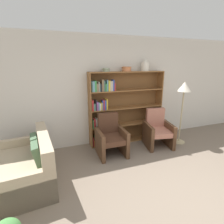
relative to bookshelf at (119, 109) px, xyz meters
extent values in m
plane|color=#7A6B5B|center=(0.11, -2.36, -0.93)|extent=(24.00, 24.00, 0.00)
cube|color=silver|center=(0.11, 0.17, 0.44)|extent=(12.00, 0.06, 2.75)
cube|color=brown|center=(-0.79, -0.02, 0.01)|extent=(0.02, 0.30, 1.88)
cube|color=brown|center=(1.19, -0.02, 0.01)|extent=(0.02, 0.30, 1.88)
cube|color=brown|center=(0.20, -0.02, 0.94)|extent=(1.95, 0.30, 0.02)
cube|color=brown|center=(0.20, -0.02, -0.92)|extent=(1.95, 0.30, 0.03)
cube|color=brown|center=(0.20, 0.13, 0.01)|extent=(1.95, 0.01, 1.88)
cube|color=red|center=(-0.74, -0.06, -0.80)|extent=(0.02, 0.18, 0.22)
cube|color=orange|center=(-0.72, -0.06, -0.83)|extent=(0.02, 0.18, 0.16)
cube|color=#388C47|center=(-0.70, -0.09, -0.77)|extent=(0.02, 0.12, 0.27)
cube|color=#4C756B|center=(-0.66, -0.06, -0.80)|extent=(0.04, 0.18, 0.22)
cube|color=red|center=(-0.62, -0.07, -0.80)|extent=(0.04, 0.15, 0.21)
cube|color=#334CB2|center=(-0.57, -0.06, -0.82)|extent=(0.04, 0.17, 0.17)
cube|color=#669EB2|center=(-0.53, -0.09, -0.80)|extent=(0.02, 0.12, 0.21)
cube|color=white|center=(-0.51, -0.08, -0.80)|extent=(0.03, 0.13, 0.21)
cube|color=red|center=(-0.48, -0.05, -0.79)|extent=(0.02, 0.19, 0.24)
cube|color=#4C756B|center=(-0.46, -0.07, -0.77)|extent=(0.02, 0.15, 0.27)
cube|color=#994C99|center=(-0.42, -0.06, -0.81)|extent=(0.03, 0.18, 0.19)
cube|color=#669EB2|center=(-0.39, -0.06, -0.78)|extent=(0.02, 0.17, 0.25)
cube|color=#334CB2|center=(-0.35, -0.08, -0.80)|extent=(0.04, 0.14, 0.22)
cube|color=#388C47|center=(-0.32, -0.07, -0.78)|extent=(0.02, 0.15, 0.25)
cube|color=#388C47|center=(-0.29, -0.07, -0.81)|extent=(0.03, 0.16, 0.20)
cube|color=red|center=(-0.26, -0.08, -0.82)|extent=(0.03, 0.13, 0.17)
cube|color=brown|center=(0.20, -0.02, -0.44)|extent=(1.95, 0.30, 0.02)
cube|color=#388C47|center=(-0.74, -0.08, -0.31)|extent=(0.02, 0.13, 0.23)
cube|color=red|center=(-0.71, -0.08, -0.30)|extent=(0.03, 0.13, 0.25)
cube|color=red|center=(-0.68, -0.06, -0.32)|extent=(0.02, 0.17, 0.22)
cube|color=white|center=(-0.65, -0.07, -0.30)|extent=(0.03, 0.15, 0.25)
cube|color=#388C47|center=(-0.61, -0.05, -0.32)|extent=(0.04, 0.19, 0.22)
cube|color=#4C756B|center=(-0.57, -0.08, -0.30)|extent=(0.03, 0.14, 0.26)
cube|color=red|center=(-0.53, -0.08, -0.32)|extent=(0.03, 0.14, 0.22)
cube|color=white|center=(-0.49, -0.05, -0.33)|extent=(0.04, 0.19, 0.19)
cube|color=black|center=(-0.44, -0.08, -0.33)|extent=(0.04, 0.13, 0.18)
cube|color=black|center=(-0.41, -0.06, -0.31)|extent=(0.03, 0.18, 0.23)
cube|color=#334CB2|center=(-0.38, -0.06, -0.31)|extent=(0.02, 0.18, 0.23)
cube|color=brown|center=(0.20, -0.02, 0.02)|extent=(1.95, 0.30, 0.02)
cube|color=red|center=(-0.74, -0.07, 0.16)|extent=(0.03, 0.16, 0.26)
cube|color=#4C756B|center=(-0.69, -0.05, 0.12)|extent=(0.04, 0.19, 0.17)
cube|color=black|center=(-0.66, -0.08, 0.16)|extent=(0.02, 0.14, 0.26)
cube|color=#994C99|center=(-0.62, -0.08, 0.13)|extent=(0.04, 0.13, 0.20)
cube|color=#669EB2|center=(-0.58, -0.05, 0.13)|extent=(0.03, 0.20, 0.19)
cube|color=white|center=(-0.55, -0.05, 0.12)|extent=(0.03, 0.19, 0.17)
cube|color=gold|center=(-0.51, -0.06, 0.12)|extent=(0.03, 0.17, 0.18)
cube|color=#334CB2|center=(-0.49, -0.09, 0.15)|extent=(0.02, 0.12, 0.24)
cube|color=red|center=(-0.46, -0.06, 0.16)|extent=(0.03, 0.18, 0.25)
cube|color=#334CB2|center=(-0.42, -0.07, 0.15)|extent=(0.03, 0.16, 0.23)
cube|color=gold|center=(-0.38, -0.06, 0.17)|extent=(0.04, 0.17, 0.27)
cube|color=brown|center=(0.20, -0.02, 0.48)|extent=(1.95, 0.30, 0.02)
cube|color=#4C756B|center=(-0.74, -0.06, 0.62)|extent=(0.02, 0.18, 0.25)
cube|color=#669EB2|center=(-0.70, -0.06, 0.61)|extent=(0.04, 0.18, 0.25)
cube|color=#388C47|center=(-0.66, -0.05, 0.62)|extent=(0.04, 0.19, 0.26)
cube|color=#7F6B4C|center=(-0.61, -0.05, 0.59)|extent=(0.04, 0.19, 0.19)
cube|color=#B2A899|center=(-0.58, -0.07, 0.61)|extent=(0.02, 0.15, 0.24)
cube|color=#4C756B|center=(-0.55, -0.08, 0.59)|extent=(0.02, 0.13, 0.20)
cube|color=black|center=(-0.52, -0.06, 0.58)|extent=(0.03, 0.18, 0.18)
cube|color=#7F6B4C|center=(-0.48, -0.07, 0.63)|extent=(0.04, 0.15, 0.28)
cube|color=#4C756B|center=(-0.44, -0.06, 0.62)|extent=(0.03, 0.17, 0.26)
cube|color=#388C47|center=(-0.40, -0.09, 0.58)|extent=(0.04, 0.12, 0.19)
cube|color=#669EB2|center=(-0.36, -0.07, 0.63)|extent=(0.03, 0.15, 0.27)
cube|color=gold|center=(-0.32, -0.08, 0.62)|extent=(0.04, 0.13, 0.25)
cube|color=white|center=(-0.28, -0.08, 0.61)|extent=(0.02, 0.14, 0.25)
cube|color=#B2A899|center=(-0.25, -0.08, 0.61)|extent=(0.04, 0.13, 0.24)
cube|color=#334CB2|center=(-0.21, -0.06, 0.63)|extent=(0.03, 0.17, 0.27)
cube|color=red|center=(-0.18, -0.07, 0.58)|extent=(0.02, 0.16, 0.19)
cylinder|color=gray|center=(-0.36, -0.02, 0.99)|extent=(0.16, 0.16, 0.08)
torus|color=gray|center=(-0.36, -0.02, 1.02)|extent=(0.18, 0.18, 0.02)
cylinder|color=#C67547|center=(0.18, -0.02, 1.00)|extent=(0.22, 0.22, 0.11)
torus|color=#C67547|center=(0.18, -0.02, 1.05)|extent=(0.24, 0.24, 0.02)
cylinder|color=silver|center=(0.70, -0.02, 1.06)|extent=(0.19, 0.19, 0.22)
cylinder|color=silver|center=(0.70, -0.02, 1.20)|extent=(0.11, 0.11, 0.06)
cube|color=tan|center=(-2.24, -1.02, -0.72)|extent=(1.08, 1.59, 0.43)
cube|color=tan|center=(-1.86, -0.99, -0.28)|extent=(0.32, 1.51, 0.44)
cube|color=tan|center=(-2.18, -1.71, -0.64)|extent=(0.95, 0.21, 0.59)
cube|color=tan|center=(-2.31, -0.33, -0.64)|extent=(0.95, 0.21, 0.59)
cube|color=#4C6B4C|center=(-1.97, -1.20, -0.32)|extent=(0.20, 0.37, 0.37)
cube|color=#4C6B4C|center=(-2.01, -0.80, -0.32)|extent=(0.20, 0.37, 0.37)
cube|color=brown|center=(-0.16, -0.92, -0.75)|extent=(0.07, 0.07, 0.37)
cube|color=brown|center=(-0.73, -0.90, -0.75)|extent=(0.07, 0.07, 0.37)
cube|color=brown|center=(-0.14, -0.31, -0.75)|extent=(0.07, 0.07, 0.37)
cube|color=brown|center=(-0.71, -0.29, -0.75)|extent=(0.07, 0.07, 0.37)
cube|color=#4C2D1E|center=(-0.44, -0.60, -0.54)|extent=(0.50, 0.65, 0.12)
cube|color=#4C2D1E|center=(-0.43, -0.32, -0.25)|extent=(0.48, 0.14, 0.52)
cube|color=brown|center=(-0.16, -0.61, -0.63)|extent=(0.10, 0.68, 0.61)
cube|color=brown|center=(-0.72, -0.60, -0.63)|extent=(0.10, 0.68, 0.61)
cube|color=brown|center=(1.06, -0.96, -0.75)|extent=(0.08, 0.08, 0.37)
cube|color=brown|center=(0.50, -0.85, -0.75)|extent=(0.08, 0.08, 0.37)
cube|color=brown|center=(1.18, -0.36, -0.75)|extent=(0.08, 0.08, 0.37)
cube|color=brown|center=(0.62, -0.25, -0.75)|extent=(0.08, 0.08, 0.37)
cube|color=#B2705B|center=(0.84, -0.60, -0.54)|extent=(0.60, 0.72, 0.12)
cube|color=#B2705B|center=(0.90, -0.33, -0.25)|extent=(0.49, 0.21, 0.52)
cube|color=brown|center=(1.12, -0.66, -0.63)|extent=(0.22, 0.68, 0.61)
cube|color=brown|center=(0.57, -0.55, -0.63)|extent=(0.22, 0.68, 0.61)
cylinder|color=tan|center=(1.52, -0.60, -0.92)|extent=(0.32, 0.32, 0.02)
cylinder|color=tan|center=(1.52, -0.60, -0.23)|extent=(0.04, 0.04, 1.37)
cone|color=silver|center=(1.52, -0.60, 0.58)|extent=(0.34, 0.34, 0.24)
camera|label=1|loc=(-1.70, -4.09, 1.13)|focal=28.00mm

